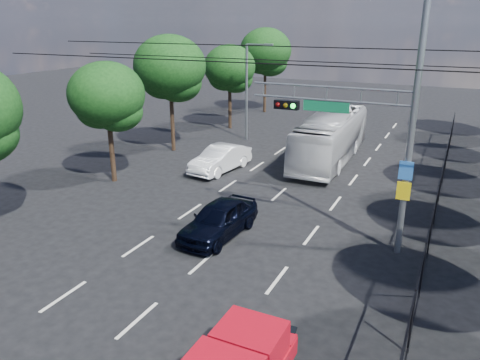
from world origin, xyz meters
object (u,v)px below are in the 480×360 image
Objects in this scene: navy_hatchback at (219,219)px; white_bus at (331,137)px; signal_mast at (378,118)px; white_van at (220,159)px.

navy_hatchback is 13.07m from white_bus.
signal_mast is 2.14× the size of navy_hatchback.
signal_mast is 2.07× the size of white_van.
signal_mast is at bearing 19.97° from navy_hatchback.
navy_hatchback is at bearing -97.01° from white_bus.
white_bus is 2.39× the size of white_van.
white_van is at bearing 147.79° from signal_mast.
navy_hatchback is 8.96m from white_van.
white_bus is at bearing 51.06° from white_van.
signal_mast reaches higher than white_van.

